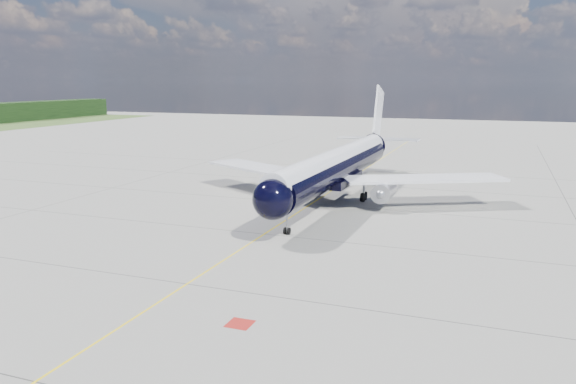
{
  "coord_description": "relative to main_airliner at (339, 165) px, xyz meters",
  "views": [
    {
      "loc": [
        21.33,
        -39.97,
        15.13
      ],
      "look_at": [
        1.69,
        12.27,
        4.0
      ],
      "focal_mm": 35.0,
      "sensor_mm": 36.0,
      "label": 1
    }
  ],
  "objects": [
    {
      "name": "red_marking",
      "position": [
        4.36,
        -38.95,
        -4.48
      ],
      "size": [
        1.6,
        1.6,
        0.01
      ],
      "primitive_type": "cube",
      "color": "maroon",
      "rests_on": "ground"
    },
    {
      "name": "ground",
      "position": [
        -2.44,
        1.05,
        -4.48
      ],
      "size": [
        320.0,
        320.0,
        0.0
      ],
      "primitive_type": "plane",
      "color": "gray",
      "rests_on": "ground"
    },
    {
      "name": "main_airliner",
      "position": [
        0.0,
        0.0,
        0.0
      ],
      "size": [
        41.11,
        49.94,
        14.45
      ],
      "rotation": [
        0.0,
        0.0,
        -0.02
      ],
      "color": "black",
      "rests_on": "ground"
    },
    {
      "name": "taxiway_centerline",
      "position": [
        -2.44,
        -3.95,
        -4.48
      ],
      "size": [
        0.16,
        160.0,
        0.01
      ],
      "primitive_type": "cube",
      "color": "yellow",
      "rests_on": "ground"
    }
  ]
}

